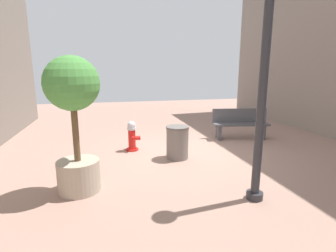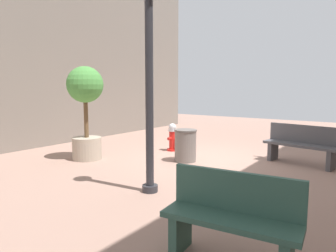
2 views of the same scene
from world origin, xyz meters
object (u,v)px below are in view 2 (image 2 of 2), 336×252
planter_tree (86,103)px  street_lamp (149,63)px  bench_near (302,144)px  fire_hydrant (173,137)px  bench_far (232,218)px  trash_bin (185,145)px

planter_tree → street_lamp: (-2.92, 1.04, 0.81)m
bench_near → planter_tree: size_ratio=0.75×
fire_hydrant → bench_far: size_ratio=0.56×
bench_far → planter_tree: size_ratio=0.61×
trash_bin → street_lamp: bearing=106.9°
bench_far → fire_hydrant: bearing=-49.6°
bench_near → trash_bin: 2.82m
bench_far → street_lamp: 3.01m
street_lamp → trash_bin: street_lamp is taller
planter_tree → trash_bin: planter_tree is taller
fire_hydrant → trash_bin: bearing=137.9°
fire_hydrant → planter_tree: 2.72m
bench_near → bench_far: same height
fire_hydrant → street_lamp: bearing=118.0°
trash_bin → fire_hydrant: bearing=-42.1°
bench_far → planter_tree: 5.59m
planter_tree → fire_hydrant: bearing=-118.5°
fire_hydrant → trash_bin: 1.37m
trash_bin → bench_far: bearing=128.1°
planter_tree → street_lamp: 3.20m
planter_tree → trash_bin: size_ratio=2.96×
fire_hydrant → street_lamp: street_lamp is taller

